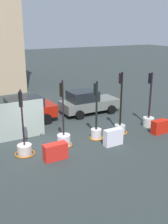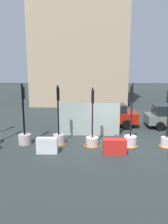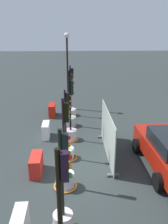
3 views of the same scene
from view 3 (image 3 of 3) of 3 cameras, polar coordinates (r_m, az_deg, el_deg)
ground_plane at (r=10.08m, az=-3.57°, el=-14.22°), size 120.00×120.00×0.00m
traffic_light_0 at (r=15.92m, az=-3.25°, el=1.17°), size 0.72×0.72×3.44m
traffic_light_1 at (r=14.19m, az=-3.39°, el=-1.15°), size 0.72×0.72×3.43m
traffic_light_2 at (r=12.43m, az=-3.28°, el=-4.73°), size 0.85×0.85×3.35m
traffic_light_3 at (r=10.76m, az=-4.34°, el=-9.22°), size 0.98×0.98×3.24m
traffic_light_4 at (r=8.94m, az=-4.66°, el=-15.35°), size 0.89×0.89×3.48m
traffic_light_5 at (r=7.34m, az=-5.17°, el=-23.46°), size 0.77×0.77×3.24m
construction_barrier_0 at (r=16.04m, az=-7.88°, el=0.47°), size 1.14×0.45×0.82m
construction_barrier_1 at (r=12.90m, az=-9.36°, el=-4.48°), size 1.06×0.40×0.81m
construction_barrier_2 at (r=9.92m, az=-11.67°, el=-12.52°), size 1.14×0.48×0.79m
street_lamp_post at (r=16.75m, az=-4.13°, el=12.43°), size 0.36×0.36×5.45m
site_fence_panel at (r=10.82m, az=5.81°, el=-5.55°), size 3.97×0.50×2.14m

